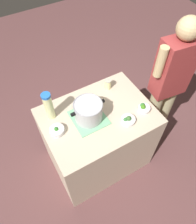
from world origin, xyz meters
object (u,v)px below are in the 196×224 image
at_px(person_cook, 167,87).
at_px(broccoli_bowl_back, 128,120).
at_px(mason_jar, 108,84).
at_px(broccoli_bowl_center, 144,108).
at_px(lemonade_pitcher, 49,106).
at_px(cooking_pot, 88,111).
at_px(broccoli_bowl_front, 57,130).

bearing_deg(person_cook, broccoli_bowl_back, -166.29).
height_order(mason_jar, broccoli_bowl_center, mason_jar).
relative_size(mason_jar, broccoli_bowl_back, 0.86).
height_order(lemonade_pitcher, person_cook, person_cook).
bearing_deg(mason_jar, cooking_pot, -146.04).
bearing_deg(broccoli_bowl_back, mason_jar, 82.16).
height_order(cooking_pot, broccoli_bowl_center, cooking_pot).
relative_size(cooking_pot, broccoli_bowl_center, 2.84).
bearing_deg(cooking_pot, broccoli_bowl_center, -19.56).
height_order(lemonade_pitcher, broccoli_bowl_front, lemonade_pitcher).
relative_size(broccoli_bowl_center, person_cook, 0.07).
distance_m(cooking_pot, broccoli_bowl_back, 0.37).
xyz_separation_m(lemonade_pitcher, broccoli_bowl_center, (0.79, -0.37, -0.13)).
bearing_deg(mason_jar, broccoli_bowl_back, -97.84).
relative_size(broccoli_bowl_front, broccoli_bowl_center, 1.12).
height_order(broccoli_bowl_back, person_cook, person_cook).
distance_m(broccoli_bowl_front, broccoli_bowl_center, 0.84).
xyz_separation_m(cooking_pot, broccoli_bowl_back, (0.29, -0.22, -0.08)).
bearing_deg(mason_jar, broccoli_bowl_front, -160.65).
height_order(broccoli_bowl_center, broccoli_bowl_back, broccoli_bowl_center).
distance_m(broccoli_bowl_back, person_cook, 0.61).
bearing_deg(lemonade_pitcher, broccoli_bowl_back, -34.93).
bearing_deg(lemonade_pitcher, broccoli_bowl_front, -96.91).
relative_size(cooking_pot, lemonade_pitcher, 1.10).
xyz_separation_m(broccoli_bowl_center, person_cook, (0.39, 0.11, -0.01)).
relative_size(lemonade_pitcher, mason_jar, 2.69).
height_order(cooking_pot, mason_jar, cooking_pot).
distance_m(lemonade_pitcher, mason_jar, 0.66).
distance_m(mason_jar, broccoli_bowl_center, 0.44).
relative_size(lemonade_pitcher, broccoli_bowl_front, 2.32).
bearing_deg(broccoli_bowl_center, cooking_pot, 160.44).
bearing_deg(mason_jar, person_cook, -30.21).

